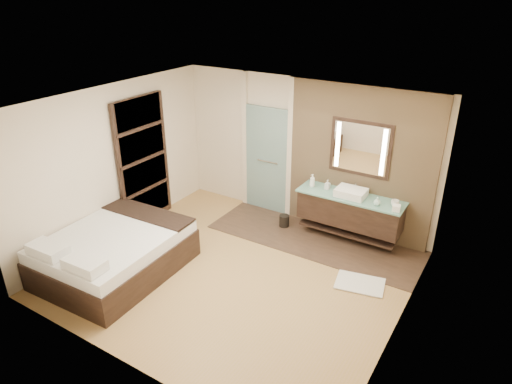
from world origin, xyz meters
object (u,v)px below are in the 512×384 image
Objects in this scene: bed at (115,253)px; waste_bin at (284,221)px; vanity at (350,210)px; mirror_unit at (360,148)px.

waste_bin is at bearing 57.43° from bed.
vanity is 1.28m from waste_bin.
waste_bin is (-1.18, -0.18, -0.46)m from vanity.
bed is 3.11m from waste_bin.
vanity reaches higher than bed.
mirror_unit is at bearing 19.60° from waste_bin.
waste_bin is (1.57, 2.68, -0.22)m from bed.
vanity is 0.84× the size of bed.
mirror_unit is (0.00, 0.24, 1.07)m from vanity.
waste_bin is (-1.18, -0.42, -1.53)m from mirror_unit.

